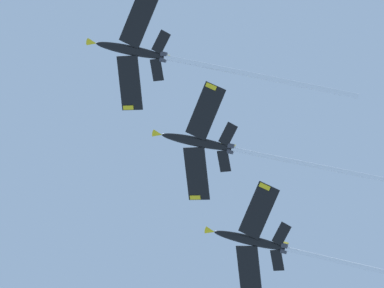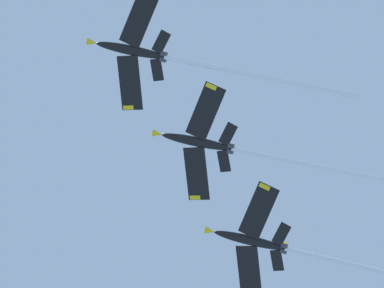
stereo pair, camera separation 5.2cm
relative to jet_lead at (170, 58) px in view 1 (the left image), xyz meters
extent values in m
ellipsoid|color=black|center=(-4.33, 4.95, 1.89)|extent=(9.05, 10.02, 4.61)
cone|color=yellow|center=(-8.57, 9.80, 3.73)|extent=(2.13, 2.20, 1.59)
ellipsoid|color=black|center=(-5.55, 6.34, 3.04)|extent=(2.69, 2.87, 1.64)
cube|color=black|center=(-7.83, 0.90, 1.57)|extent=(8.03, 9.40, 1.18)
cube|color=black|center=(0.15, 7.88, 1.57)|extent=(9.61, 7.24, 1.18)
cube|color=yellow|center=(3.45, 10.34, 1.60)|extent=(1.43, 1.89, 0.61)
cube|color=black|center=(-2.88, -0.17, 0.51)|extent=(3.37, 4.00, 0.65)
cube|color=black|center=(0.55, 2.83, 0.51)|extent=(4.01, 3.05, 0.65)
cube|color=yellow|center=(-1.04, 1.18, 1.91)|extent=(2.16, 2.44, 3.35)
cylinder|color=#38383D|center=(-1.01, 0.47, 0.19)|extent=(1.38, 1.42, 1.04)
cylinder|color=#38383D|center=(-0.34, 1.07, 0.19)|extent=(1.38, 1.42, 1.04)
cylinder|color=white|center=(9.31, -10.64, -4.15)|extent=(20.49, 23.26, 9.37)
ellipsoid|color=black|center=(13.75, 3.52, -1.11)|extent=(8.85, 10.18, 4.61)
cone|color=yellow|center=(9.63, 8.47, 0.73)|extent=(2.12, 2.20, 1.59)
ellipsoid|color=black|center=(12.56, 4.94, 0.04)|extent=(2.65, 2.90, 1.64)
cube|color=black|center=(10.15, -0.44, -1.43)|extent=(8.15, 9.34, 1.18)
cube|color=yellow|center=(7.20, -3.31, -1.40)|extent=(1.84, 1.61, 0.61)
cube|color=black|center=(18.29, 6.34, -1.43)|extent=(9.63, 7.08, 1.18)
cube|color=yellow|center=(21.65, 8.72, -1.40)|extent=(1.40, 1.89, 0.61)
cube|color=black|center=(15.07, -1.63, -2.49)|extent=(3.42, 3.99, 0.65)
cube|color=black|center=(18.58, 1.29, -2.49)|extent=(4.00, 2.98, 0.65)
cube|color=yellow|center=(16.95, -0.32, -1.09)|extent=(2.11, 2.48, 3.35)
cylinder|color=#38383D|center=(16.95, -1.03, -2.80)|extent=(1.37, 1.42, 1.04)
cylinder|color=#38383D|center=(17.64, -0.46, -2.80)|extent=(1.37, 1.42, 1.04)
cylinder|color=white|center=(25.55, -10.65, -6.49)|extent=(16.93, 20.13, 7.96)
ellipsoid|color=black|center=(31.33, 4.39, -5.55)|extent=(8.74, 10.16, 5.01)
cone|color=yellow|center=(27.29, 9.32, -3.48)|extent=(2.13, 2.22, 1.64)
ellipsoid|color=black|center=(30.18, 5.79, -4.33)|extent=(2.64, 2.91, 1.72)
cube|color=black|center=(27.69, 0.47, -5.90)|extent=(8.17, 9.30, 1.30)
cube|color=yellow|center=(24.73, -2.38, -5.87)|extent=(1.82, 1.61, 0.67)
cube|color=black|center=(35.89, 7.19, -5.90)|extent=(9.63, 7.00, 1.30)
cube|color=black|center=(32.58, -0.73, -7.10)|extent=(3.43, 3.98, 0.71)
cube|color=black|center=(36.11, 2.16, -7.10)|extent=(3.99, 2.95, 0.71)
cube|color=yellow|center=(34.50, 0.53, -5.71)|extent=(2.14, 2.55, 3.41)
cylinder|color=#38383D|center=(34.46, -0.14, -7.44)|extent=(1.38, 1.43, 1.07)
cylinder|color=#38383D|center=(35.16, 0.43, -7.44)|extent=(1.38, 1.43, 1.07)
cylinder|color=white|center=(43.54, -10.51, -11.92)|extent=(17.95, 21.66, 9.54)
camera|label=1|loc=(-12.64, -12.12, -125.60)|focal=73.67mm
camera|label=2|loc=(-12.67, -12.08, -125.60)|focal=73.67mm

